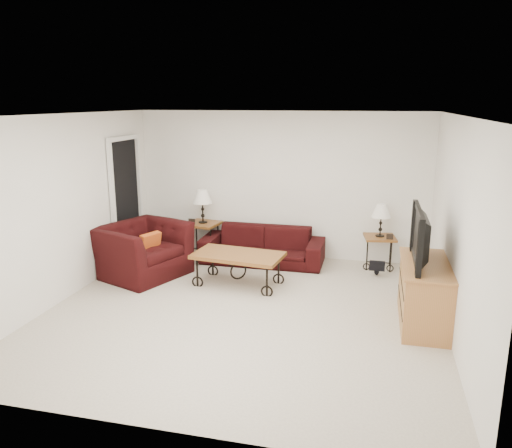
{
  "coord_description": "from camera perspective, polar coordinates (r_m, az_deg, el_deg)",
  "views": [
    {
      "loc": [
        1.57,
        -5.84,
        2.67
      ],
      "look_at": [
        0.0,
        0.7,
        1.0
      ],
      "focal_mm": 35.08,
      "sensor_mm": 36.0,
      "label": 1
    }
  ],
  "objects": [
    {
      "name": "coffee_table",
      "position": [
        7.41,
        -2.04,
        -5.18
      ],
      "size": [
        1.36,
        0.85,
        0.48
      ],
      "primitive_type": "cube",
      "rotation": [
        0.0,
        0.0,
        -0.12
      ],
      "color": "brown",
      "rests_on": "ground"
    },
    {
      "name": "doorway",
      "position": [
        8.67,
        -14.59,
        2.52
      ],
      "size": [
        0.08,
        0.94,
        2.04
      ],
      "primitive_type": "cube",
      "color": "black",
      "rests_on": "ground"
    },
    {
      "name": "tv_stand",
      "position": [
        6.46,
        18.62,
        -7.53
      ],
      "size": [
        0.54,
        1.29,
        0.77
      ],
      "primitive_type": "cube",
      "color": "#AD6840",
      "rests_on": "ground"
    },
    {
      "name": "ceiling",
      "position": [
        6.05,
        -1.58,
        12.33
      ],
      "size": [
        5.0,
        5.0,
        0.0
      ],
      "primitive_type": "plane",
      "color": "white",
      "rests_on": "wall_back"
    },
    {
      "name": "armchair",
      "position": [
        7.95,
        -12.81,
        -2.95
      ],
      "size": [
        1.48,
        1.56,
        0.81
      ],
      "primitive_type": "imported",
      "rotation": [
        0.0,
        0.0,
        1.19
      ],
      "color": "black",
      "rests_on": "ground"
    },
    {
      "name": "wall_left",
      "position": [
        7.26,
        -20.96,
        1.73
      ],
      "size": [
        0.02,
        5.0,
        2.5
      ],
      "primitive_type": "cube",
      "color": "white",
      "rests_on": "ground"
    },
    {
      "name": "ground",
      "position": [
        6.61,
        -1.43,
        -9.89
      ],
      "size": [
        5.0,
        5.0,
        0.0
      ],
      "primitive_type": "plane",
      "color": "beige",
      "rests_on": "ground"
    },
    {
      "name": "photo_frame_right",
      "position": [
        8.17,
        15.01,
        -1.4
      ],
      "size": [
        0.11,
        0.02,
        0.09
      ],
      "primitive_type": "cube",
      "rotation": [
        0.0,
        0.0,
        -0.06
      ],
      "color": "black",
      "rests_on": "side_table_right"
    },
    {
      "name": "lamp_left",
      "position": [
        8.72,
        -6.11,
        2.02
      ],
      "size": [
        0.38,
        0.38,
        0.59
      ],
      "primitive_type": null,
      "rotation": [
        0.0,
        0.0,
        -0.17
      ],
      "color": "black",
      "rests_on": "side_table_left"
    },
    {
      "name": "side_table_left",
      "position": [
        8.86,
        -6.01,
        -1.69
      ],
      "size": [
        0.62,
        0.62,
        0.59
      ],
      "primitive_type": "cube",
      "rotation": [
        0.0,
        0.0,
        -0.17
      ],
      "color": "brown",
      "rests_on": "ground"
    },
    {
      "name": "photo_frame_left",
      "position": [
        8.69,
        -7.33,
        0.29
      ],
      "size": [
        0.12,
        0.02,
        0.1
      ],
      "primitive_type": "cube",
      "rotation": [
        0.0,
        0.0,
        0.01
      ],
      "color": "black",
      "rests_on": "side_table_left"
    },
    {
      "name": "side_table_right",
      "position": [
        8.39,
        13.84,
        -3.12
      ],
      "size": [
        0.55,
        0.55,
        0.53
      ],
      "primitive_type": "cube",
      "rotation": [
        0.0,
        0.0,
        0.15
      ],
      "color": "brown",
      "rests_on": "ground"
    },
    {
      "name": "backpack",
      "position": [
        8.04,
        13.66,
        -4.09
      ],
      "size": [
        0.43,
        0.38,
        0.47
      ],
      "primitive_type": "ellipsoid",
      "rotation": [
        0.0,
        0.0,
        -0.35
      ],
      "color": "black",
      "rests_on": "ground"
    },
    {
      "name": "wall_back",
      "position": [
        8.6,
        2.8,
        4.43
      ],
      "size": [
        5.0,
        0.02,
        2.5
      ],
      "primitive_type": "cube",
      "color": "white",
      "rests_on": "ground"
    },
    {
      "name": "wall_front",
      "position": [
        3.95,
        -10.96,
        -7.38
      ],
      "size": [
        5.0,
        0.02,
        2.5
      ],
      "primitive_type": "cube",
      "color": "white",
      "rests_on": "ground"
    },
    {
      "name": "lamp_right",
      "position": [
        8.26,
        14.05,
        0.4
      ],
      "size": [
        0.34,
        0.34,
        0.53
      ],
      "primitive_type": null,
      "rotation": [
        0.0,
        0.0,
        0.15
      ],
      "color": "black",
      "rests_on": "side_table_right"
    },
    {
      "name": "sofa",
      "position": [
        8.4,
        0.73,
        -2.46
      ],
      "size": [
        2.04,
        0.8,
        0.6
      ],
      "primitive_type": "imported",
      "color": "black",
      "rests_on": "ground"
    },
    {
      "name": "throw_pillow",
      "position": [
        7.82,
        -12.03,
        -2.33
      ],
      "size": [
        0.23,
        0.38,
        0.37
      ],
      "primitive_type": "cube",
      "rotation": [
        0.0,
        0.0,
        1.19
      ],
      "color": "red",
      "rests_on": "armchair"
    },
    {
      "name": "wall_right",
      "position": [
        6.08,
        21.9,
        -0.58
      ],
      "size": [
        0.02,
        5.0,
        2.5
      ],
      "primitive_type": "cube",
      "color": "white",
      "rests_on": "ground"
    },
    {
      "name": "television",
      "position": [
        6.24,
        18.94,
        -1.37
      ],
      "size": [
        0.15,
        1.15,
        0.66
      ],
      "primitive_type": "imported",
      "rotation": [
        0.0,
        0.0,
        -1.57
      ],
      "color": "black",
      "rests_on": "tv_stand"
    }
  ]
}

